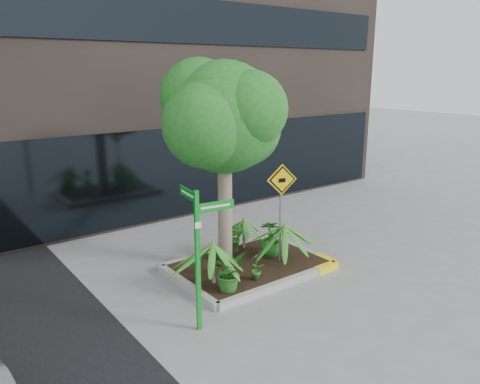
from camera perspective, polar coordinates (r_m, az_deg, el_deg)
ground at (r=10.18m, az=1.28°, el=-10.24°), size 80.00×80.00×0.00m
planter at (r=10.47m, az=1.35°, el=-8.91°), size 3.35×2.36×0.15m
tree at (r=9.89m, az=-1.99°, el=9.07°), size 3.04×2.69×4.55m
palm_front at (r=10.32m, az=5.48°, el=-4.13°), size 1.00×1.00×1.11m
palm_left at (r=9.27m, az=-3.29°, el=-6.31°), size 0.99×0.99×1.10m
palm_back at (r=11.11m, az=0.49°, el=-3.45°), size 0.82×0.82×0.92m
shrub_a at (r=9.13m, az=-1.46°, el=-9.66°), size 0.90×0.90×0.76m
shrub_b at (r=10.72m, az=3.75°, el=-5.63°), size 0.67×0.67×0.85m
shrub_c at (r=9.58m, az=1.98°, el=-8.83°), size 0.46×0.46×0.64m
shrub_d at (r=10.96m, az=-0.60°, el=-5.58°), size 0.52×0.52×0.69m
street_sign_post at (r=7.74m, az=-5.04°, el=-6.40°), size 0.72×0.78×2.45m
cattle_sign at (r=10.13m, az=5.05°, el=-0.54°), size 0.64×0.26×2.21m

